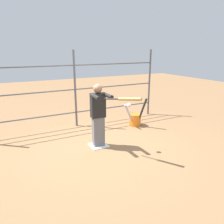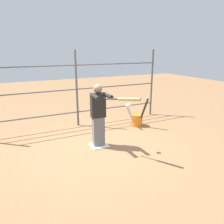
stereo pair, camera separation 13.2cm
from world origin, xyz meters
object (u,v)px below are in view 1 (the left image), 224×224
at_px(batter, 98,114).
at_px(baseball_bat_swinging, 126,99).
at_px(softball_in_flight, 129,105).
at_px(bat_bucket, 135,119).

height_order(batter, baseball_bat_swinging, batter).
bearing_deg(batter, baseball_bat_swinging, 106.58).
height_order(softball_in_flight, bat_bucket, softball_in_flight).
bearing_deg(bat_bucket, softball_in_flight, 50.91).
distance_m(softball_in_flight, bat_bucket, 1.87).
xyz_separation_m(baseball_bat_swinging, bat_bucket, (-1.32, -1.63, -1.07)).
relative_size(batter, softball_in_flight, 15.44).
xyz_separation_m(softball_in_flight, bat_bucket, (-1.05, -1.29, -0.84)).
xyz_separation_m(batter, baseball_bat_swinging, (-0.24, 0.82, 0.48)).
bearing_deg(softball_in_flight, batter, -43.34).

